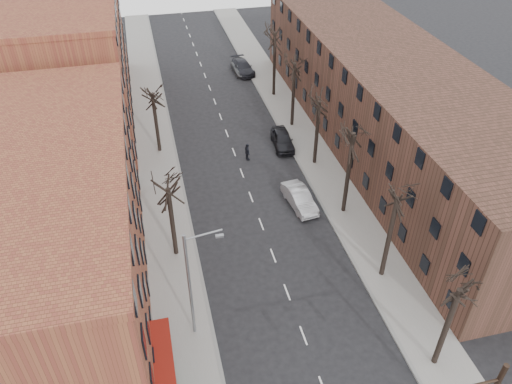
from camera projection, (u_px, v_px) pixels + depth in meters
sidewalk_left at (155, 146)px, 53.57m from camera, size 4.00×90.00×0.15m
sidewalk_right at (298, 129)px, 56.54m from camera, size 4.00×90.00×0.15m
building_left_near at (46, 240)px, 33.00m from camera, size 12.00×26.00×12.00m
building_left_far at (68, 59)px, 54.88m from camera, size 12.00×28.00×14.00m
building_right at (389, 102)px, 51.18m from camera, size 12.00×50.00×10.00m
tree_right_a at (433, 363)px, 32.48m from camera, size 5.20×5.20×10.00m
tree_right_b at (381, 275)px, 38.68m from camera, size 5.20×5.20×10.80m
tree_right_c at (343, 211)px, 44.88m from camera, size 5.20×5.20×11.60m
tree_right_d at (314, 163)px, 51.09m from camera, size 5.20×5.20×10.00m
tree_right_e at (292, 125)px, 57.29m from camera, size 5.20×5.20×10.80m
tree_right_f at (274, 95)px, 63.49m from camera, size 5.20×5.20×11.60m
tree_left_a at (177, 254)px, 40.51m from camera, size 5.20×5.20×9.50m
tree_left_b at (160, 151)px, 52.91m from camera, size 5.20×5.20×9.50m
streetlight at (192, 282)px, 31.39m from camera, size 2.45×0.22×9.03m
silver_sedan at (300, 198)px, 45.08m from camera, size 2.33×5.12×1.63m
parked_car_near at (282, 139)px, 53.21m from camera, size 2.32×5.06×1.68m
parked_car_mid at (243, 67)px, 68.60m from camera, size 2.75×5.65×1.58m
parked_car_far at (241, 69)px, 68.49m from camera, size 2.33×4.69×1.28m
pedestrian_crossing at (247, 152)px, 51.02m from camera, size 0.61×1.16×1.89m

